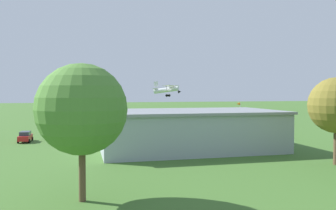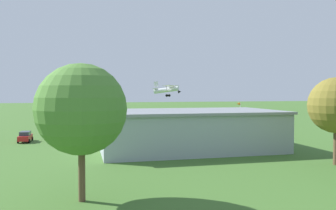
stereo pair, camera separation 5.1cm
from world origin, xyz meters
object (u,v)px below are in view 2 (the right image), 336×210
at_px(person_at_fence_line, 105,131).
at_px(person_walking_on_apron, 91,132).
at_px(person_near_hangar_door, 123,132).
at_px(car_blue, 222,131).
at_px(car_grey, 104,133).
at_px(car_black, 60,135).
at_px(car_red, 25,137).
at_px(person_watching_takeoff, 192,132).
at_px(tree_by_windsock, 81,109).
at_px(biplane, 167,90).
at_px(hangar, 188,130).
at_px(person_crossing_taxiway, 122,130).
at_px(windsock, 238,105).

xyz_separation_m(person_at_fence_line, person_walking_on_apron, (2.55, 0.74, -0.01)).
xyz_separation_m(person_near_hangar_door, person_walking_on_apron, (5.67, -2.45, -0.08)).
relative_size(car_blue, car_grey, 0.94).
relative_size(car_black, car_red, 0.98).
bearing_deg(person_near_hangar_door, person_walking_on_apron, -23.41).
height_order(car_red, person_walking_on_apron, car_red).
bearing_deg(person_watching_takeoff, car_black, -4.46).
bearing_deg(tree_by_windsock, person_at_fence_line, -96.81).
xyz_separation_m(car_red, person_walking_on_apron, (-10.73, -5.74, -0.12)).
xyz_separation_m(biplane, person_watching_takeoff, (1.53, 23.69, -7.86)).
relative_size(hangar, person_at_fence_line, 16.29).
bearing_deg(person_crossing_taxiway, person_walking_on_apron, 4.69).
height_order(car_blue, car_grey, car_grey).
bearing_deg(person_crossing_taxiway, biplane, -128.47).
height_order(person_at_fence_line, windsock, windsock).
bearing_deg(windsock, biplane, -12.02).
relative_size(biplane, person_walking_on_apron, 5.37).
distance_m(car_black, person_near_hangar_door, 11.27).
relative_size(person_near_hangar_door, person_walking_on_apron, 1.09).
bearing_deg(person_walking_on_apron, car_black, 40.84).
xyz_separation_m(person_at_fence_line, person_near_hangar_door, (-3.12, 3.19, 0.07)).
bearing_deg(person_walking_on_apron, windsock, -159.66).
height_order(person_watching_takeoff, person_crossing_taxiway, person_watching_takeoff).
relative_size(biplane, car_blue, 1.86).
bearing_deg(person_watching_takeoff, car_grey, -8.26).
distance_m(car_blue, tree_by_windsock, 43.62).
relative_size(person_near_hangar_door, windsock, 0.31).
bearing_deg(person_at_fence_line, person_walking_on_apron, 16.18).
bearing_deg(person_at_fence_line, person_crossing_taxiway, 175.51).
height_order(person_near_hangar_door, person_watching_takeoff, person_watching_takeoff).
height_order(car_black, car_red, car_red).
bearing_deg(hangar, car_grey, -55.29).
distance_m(tree_by_windsock, windsock, 66.06).
relative_size(car_blue, person_at_fence_line, 2.86).
distance_m(hangar, person_at_fence_line, 22.64).
height_order(car_red, tree_by_windsock, tree_by_windsock).
relative_size(car_blue, windsock, 0.81).
height_order(person_at_fence_line, person_near_hangar_door, person_near_hangar_door).
bearing_deg(person_at_fence_line, car_blue, 163.83).
xyz_separation_m(car_blue, car_black, (29.19, -0.77, 0.03)).
height_order(biplane, person_walking_on_apron, biplane).
xyz_separation_m(person_near_hangar_door, windsock, (-30.87, -15.99, 3.99)).
xyz_separation_m(hangar, person_walking_on_apron, (12.61, -19.44, -2.01)).
relative_size(car_black, person_walking_on_apron, 2.75).
distance_m(person_near_hangar_door, person_walking_on_apron, 6.17).
xyz_separation_m(car_red, person_crossing_taxiway, (-16.58, -6.22, -0.12)).
relative_size(person_at_fence_line, windsock, 0.28).
bearing_deg(person_watching_takeoff, person_near_hangar_door, -18.48).
height_order(hangar, windsock, hangar).
bearing_deg(person_walking_on_apron, car_red, 28.17).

